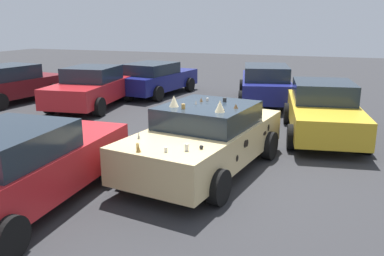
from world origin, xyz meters
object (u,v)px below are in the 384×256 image
Objects in this scene: parked_sedan_behind_right at (323,110)px; parked_sedan_row_back_far at (92,87)px; parked_sedan_behind_left at (10,84)px; parked_sedan_near_right at (155,78)px; parked_sedan_near_left at (20,167)px; art_car_decorated at (206,138)px; parked_sedan_far_left at (265,83)px.

parked_sedan_row_back_far reaches higher than parked_sedan_behind_right.
parked_sedan_behind_left is 5.67m from parked_sedan_near_right.
parked_sedan_near_left is 7.78m from parked_sedan_behind_right.
parked_sedan_behind_left is 3.50m from parked_sedan_row_back_far.
art_car_decorated is at bearing -107.66° from parked_sedan_behind_left.
parked_sedan_near_right is at bearing 10.61° from parked_sedan_near_left.
parked_sedan_near_right is at bearing -139.43° from art_car_decorated.
parked_sedan_far_left is at bearing -159.96° from parked_sedan_behind_right.
parked_sedan_near_left is 0.94× the size of parked_sedan_far_left.
parked_sedan_near_right is 0.93× the size of parked_sedan_far_left.
parked_sedan_behind_right is at bearing -113.19° from parked_sedan_near_right.
parked_sedan_row_back_far is at bearing 22.85° from parked_sedan_near_left.
art_car_decorated is 1.08× the size of parked_sedan_behind_left.
parked_sedan_near_left is at bearing -158.78° from parked_sedan_near_right.
parked_sedan_behind_left is 0.96× the size of parked_sedan_behind_right.
parked_sedan_behind_left is (4.56, 9.36, 0.00)m from art_car_decorated.
parked_sedan_row_back_far is at bearing 168.65° from parked_sedan_near_right.
art_car_decorated is 1.03× the size of parked_sedan_row_back_far.
parked_sedan_behind_left is at bearing 41.74° from parked_sedan_near_left.
parked_sedan_far_left reaches higher than parked_sedan_near_left.
parked_sedan_behind_left is 0.95× the size of parked_sedan_near_left.
art_car_decorated is 4.20m from parked_sedan_behind_right.
art_car_decorated is 10.41m from parked_sedan_behind_left.
parked_sedan_near_right is 3.27m from parked_sedan_row_back_far.
art_car_decorated is 1.04× the size of parked_sedan_near_right.
art_car_decorated is 9.20m from parked_sedan_near_right.
parked_sedan_near_right is at bearing -45.89° from parked_sedan_behind_left.
parked_sedan_row_back_far is (-3.07, 1.11, 0.02)m from parked_sedan_near_right.
art_car_decorated is 7.59m from parked_sedan_row_back_far.
parked_sedan_behind_right is at bearing -163.33° from parked_sedan_far_left.
art_car_decorated reaches higher than parked_sedan_far_left.
art_car_decorated is 1.02× the size of parked_sedan_near_left.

